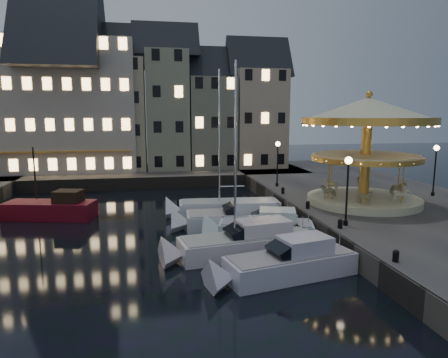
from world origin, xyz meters
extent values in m
plane|color=black|center=(0.00, 0.00, 0.00)|extent=(160.00, 160.00, 0.00)
cube|color=#474442|center=(14.00, 6.00, 0.65)|extent=(16.00, 56.00, 1.30)
cube|color=#474442|center=(-8.00, 28.00, 0.65)|extent=(44.00, 12.00, 1.30)
cube|color=#47423A|center=(6.00, 6.00, 0.65)|extent=(0.15, 44.00, 1.30)
cube|color=#47423A|center=(-6.00, 22.00, 0.65)|extent=(48.00, 0.15, 1.30)
cylinder|color=black|center=(7.20, 1.00, 1.45)|extent=(0.28, 0.28, 0.30)
cylinder|color=black|center=(7.20, 1.00, 3.20)|extent=(0.12, 0.12, 3.80)
sphere|color=#FFD18C|center=(7.20, 1.00, 5.25)|extent=(0.44, 0.44, 0.44)
cylinder|color=black|center=(7.20, 14.50, 1.45)|extent=(0.28, 0.28, 0.30)
cylinder|color=black|center=(7.20, 14.50, 3.20)|extent=(0.12, 0.12, 3.80)
sphere|color=#FFD18C|center=(7.20, 14.50, 5.25)|extent=(0.44, 0.44, 0.44)
cylinder|color=black|center=(18.50, 8.00, 1.45)|extent=(0.28, 0.28, 0.30)
cylinder|color=black|center=(18.50, 8.00, 3.20)|extent=(0.12, 0.12, 3.80)
sphere|color=#FFD18C|center=(18.50, 8.00, 5.25)|extent=(0.44, 0.44, 0.44)
cylinder|color=black|center=(6.60, -5.00, 1.50)|extent=(0.28, 0.28, 0.40)
sphere|color=black|center=(6.60, -5.00, 1.72)|extent=(0.30, 0.30, 0.30)
cylinder|color=black|center=(6.60, 0.50, 1.50)|extent=(0.28, 0.28, 0.40)
sphere|color=black|center=(6.60, 0.50, 1.72)|extent=(0.30, 0.30, 0.30)
cylinder|color=black|center=(6.60, 5.50, 1.50)|extent=(0.28, 0.28, 0.40)
sphere|color=black|center=(6.60, 5.50, 1.72)|extent=(0.30, 0.30, 0.30)
cylinder|color=black|center=(6.60, 11.00, 1.50)|extent=(0.28, 0.28, 0.40)
sphere|color=black|center=(6.60, 11.00, 1.72)|extent=(0.30, 0.30, 0.30)
cube|color=gray|center=(-19.50, 30.00, 6.80)|extent=(5.00, 8.00, 11.00)
cube|color=gray|center=(-14.05, 30.00, 7.30)|extent=(5.60, 8.00, 12.00)
cube|color=tan|center=(-8.00, 30.00, 7.80)|extent=(6.20, 8.00, 13.00)
cube|color=gray|center=(-2.25, 30.00, 8.30)|extent=(5.00, 8.00, 14.00)
cube|color=slate|center=(3.20, 30.00, 6.80)|extent=(5.60, 8.00, 11.00)
cube|color=tan|center=(9.25, 30.00, 7.30)|extent=(6.20, 8.00, 12.00)
cube|color=#BEB2A3|center=(-14.00, 30.00, 8.80)|extent=(16.00, 9.00, 15.00)
cube|color=silver|center=(2.39, -2.83, 0.45)|extent=(6.82, 3.50, 1.30)
cube|color=gray|center=(2.39, -2.83, 1.12)|extent=(6.47, 3.26, 0.10)
cube|color=silver|center=(3.15, -2.66, 1.55)|extent=(2.76, 2.12, 0.80)
cube|color=black|center=(1.88, -2.94, 1.45)|extent=(1.41, 1.72, 0.91)
cube|color=silver|center=(1.05, 0.60, 0.45)|extent=(8.08, 3.47, 1.30)
cube|color=gray|center=(1.05, 0.60, 1.12)|extent=(7.67, 3.23, 0.10)
cube|color=silver|center=(1.97, 0.74, 1.55)|extent=(3.20, 2.16, 0.80)
cube|color=black|center=(0.43, 0.50, 1.45)|extent=(1.53, 1.79, 0.99)
cylinder|color=silver|center=(0.27, 0.48, 6.36)|extent=(0.14, 0.14, 10.53)
cube|color=silver|center=(2.88, 3.24, 0.45)|extent=(6.33, 3.85, 1.30)
cube|color=gray|center=(2.88, 3.24, 1.12)|extent=(5.99, 3.59, 0.10)
cube|color=silver|center=(3.56, 3.04, 1.55)|extent=(2.64, 2.27, 0.80)
cube|color=black|center=(2.42, 3.37, 1.45)|extent=(1.44, 1.82, 0.87)
cube|color=silver|center=(1.82, 5.98, 0.45)|extent=(7.70, 3.01, 1.30)
cube|color=gray|center=(1.82, 5.98, 1.12)|extent=(7.31, 2.78, 0.10)
cube|color=silver|center=(2.72, 5.92, 1.55)|extent=(2.99, 2.07, 0.80)
cube|color=black|center=(1.21, 6.02, 1.45)|extent=(1.37, 1.84, 0.98)
cube|color=white|center=(1.75, 9.76, 0.45)|extent=(8.03, 2.80, 1.30)
cube|color=gray|center=(1.75, 9.76, 1.12)|extent=(7.63, 2.59, 0.10)
cylinder|color=silver|center=(0.96, 9.81, 6.42)|extent=(0.14, 0.14, 10.64)
cube|color=maroon|center=(-12.05, 11.16, 0.55)|extent=(7.03, 3.78, 1.50)
cube|color=black|center=(-10.59, 10.82, 1.75)|extent=(2.27, 2.01, 0.89)
cylinder|color=black|center=(-13.03, 11.39, 3.50)|extent=(0.12, 0.12, 4.01)
cylinder|color=beige|center=(11.38, 6.42, 1.56)|extent=(8.27, 8.27, 0.52)
cylinder|color=gold|center=(11.38, 6.42, 5.02)|extent=(0.72, 0.72, 6.41)
cylinder|color=beige|center=(11.38, 6.42, 4.92)|extent=(7.65, 7.65, 0.19)
cylinder|color=gold|center=(11.38, 6.42, 4.73)|extent=(7.94, 7.94, 0.36)
cone|color=beige|center=(11.38, 6.42, 8.33)|extent=(9.51, 9.51, 1.65)
cylinder|color=gold|center=(11.38, 6.42, 7.45)|extent=(9.51, 9.51, 0.52)
sphere|color=gold|center=(11.38, 6.42, 9.36)|extent=(0.52, 0.52, 0.52)
imported|color=beige|center=(14.14, 7.28, 2.33)|extent=(1.72, 1.25, 1.03)
camera|label=1|loc=(-4.17, -20.67, 7.93)|focal=32.00mm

